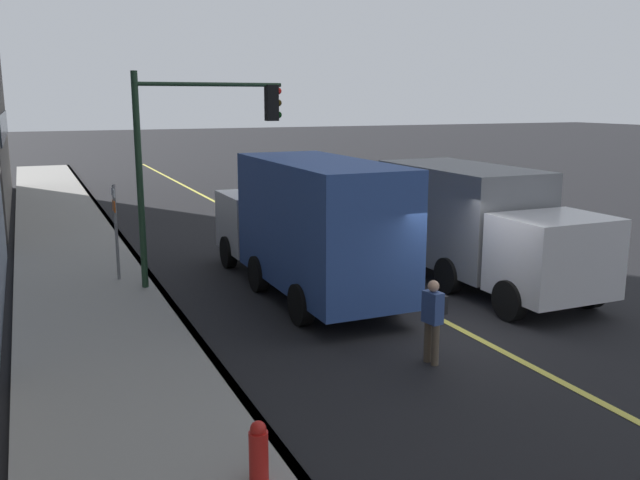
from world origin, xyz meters
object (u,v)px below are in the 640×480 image
(traffic_light_mast, at_px, (197,142))
(truck_blue, at_px, (307,224))
(street_sign_post, at_px, (116,226))
(pedestrian_with_backpack, at_px, (433,316))
(fire_hydrant, at_px, (259,457))
(car_black, at_px, (365,212))
(truck_gray, at_px, (478,224))

(traffic_light_mast, bearing_deg, truck_blue, -125.91)
(street_sign_post, bearing_deg, truck_blue, -122.36)
(pedestrian_with_backpack, distance_m, traffic_light_mast, 7.75)
(truck_blue, relative_size, fire_hydrant, 8.58)
(fire_hydrant, bearing_deg, truck_blue, -26.47)
(pedestrian_with_backpack, xyz_separation_m, traffic_light_mast, (6.76, 2.58, 2.79))
(truck_blue, height_order, street_sign_post, truck_blue)
(car_black, height_order, pedestrian_with_backpack, pedestrian_with_backpack)
(truck_blue, distance_m, fire_hydrant, 8.82)
(truck_gray, height_order, fire_hydrant, truck_gray)
(truck_gray, xyz_separation_m, street_sign_post, (3.64, 8.53, -0.05))
(traffic_light_mast, distance_m, fire_hydrant, 10.11)
(pedestrian_with_backpack, relative_size, traffic_light_mast, 0.29)
(car_black, relative_size, pedestrian_with_backpack, 2.57)
(truck_blue, xyz_separation_m, fire_hydrant, (-7.81, 3.89, -1.28))
(pedestrian_with_backpack, relative_size, fire_hydrant, 1.66)
(street_sign_post, xyz_separation_m, fire_hydrant, (-10.47, -0.31, -1.09))
(traffic_light_mast, bearing_deg, car_black, -57.46)
(pedestrian_with_backpack, bearing_deg, truck_blue, 3.67)
(truck_gray, relative_size, truck_blue, 0.86)
(street_sign_post, bearing_deg, pedestrian_with_backpack, -149.84)
(truck_blue, xyz_separation_m, street_sign_post, (2.66, 4.20, -0.20))
(truck_blue, bearing_deg, fire_hydrant, 153.53)
(truck_gray, bearing_deg, car_black, -3.39)
(car_black, xyz_separation_m, truck_gray, (-7.08, 0.42, 0.81))
(truck_gray, bearing_deg, pedestrian_with_backpack, 136.03)
(fire_hydrant, bearing_deg, traffic_light_mast, -9.87)
(car_black, bearing_deg, traffic_light_mast, 122.54)
(car_black, relative_size, fire_hydrant, 4.27)
(car_black, relative_size, traffic_light_mast, 0.75)
(fire_hydrant, bearing_deg, truck_gray, -50.27)
(truck_gray, relative_size, fire_hydrant, 7.36)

